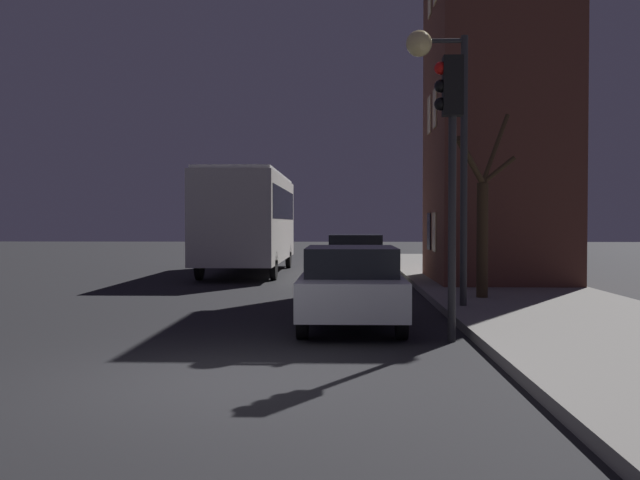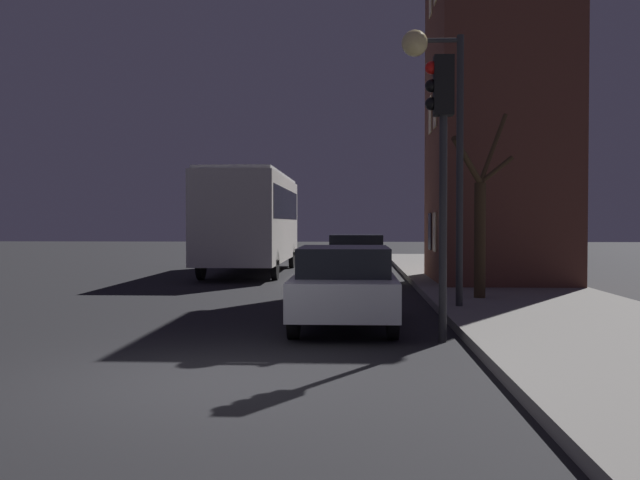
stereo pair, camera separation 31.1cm
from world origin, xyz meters
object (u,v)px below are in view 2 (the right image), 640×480
object	(u,v)px
bare_tree	(480,220)
car_mid_lane	(356,257)
streetlamp	(434,96)
traffic_light	(441,137)
bus	(252,215)
car_near_lane	(344,284)

from	to	relation	value
bare_tree	car_mid_lane	xyz separation A→B (m)	(-2.71, 6.42, -1.14)
streetlamp	traffic_light	bearing A→B (deg)	-94.47
bus	car_near_lane	world-z (taller)	bus
bus	car_near_lane	xyz separation A→B (m)	(3.52, -13.06, -1.37)
bus	traffic_light	bearing A→B (deg)	-71.06
bus	bare_tree	bearing A→B (deg)	-56.19
streetlamp	bus	xyz separation A→B (m)	(-5.27, 11.18, -2.22)
bare_tree	traffic_light	bearing A→B (deg)	-106.36
bare_tree	bus	distance (m)	11.61
streetlamp	car_near_lane	size ratio (longest dim) A/B	1.29
traffic_light	car_near_lane	distance (m)	3.19
traffic_light	bare_tree	xyz separation A→B (m)	(1.45, 4.95, -1.23)
streetlamp	bare_tree	bearing A→B (deg)	52.29
streetlamp	car_near_lane	world-z (taller)	streetlamp
bare_tree	bus	bearing A→B (deg)	123.81
streetlamp	traffic_light	size ratio (longest dim) A/B	1.26
bare_tree	car_near_lane	xyz separation A→B (m)	(-2.94, -3.41, -1.14)
traffic_light	bare_tree	size ratio (longest dim) A/B	1.05
streetlamp	car_near_lane	xyz separation A→B (m)	(-1.75, -1.88, -3.58)
bare_tree	car_mid_lane	world-z (taller)	bare_tree
traffic_light	bare_tree	world-z (taller)	traffic_light
bare_tree	car_near_lane	bearing A→B (deg)	-130.75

